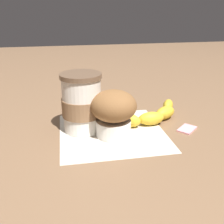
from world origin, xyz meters
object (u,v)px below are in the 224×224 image
(coffee_cup, at_px, (82,103))
(sugar_packet, at_px, (187,128))
(muffin, at_px, (112,111))
(banana, at_px, (155,114))

(coffee_cup, relative_size, sugar_packet, 2.75)
(coffee_cup, height_order, muffin, coffee_cup)
(banana, bearing_deg, sugar_packet, -47.85)
(coffee_cup, height_order, banana, coffee_cup)
(sugar_packet, bearing_deg, coffee_cup, 168.83)
(banana, xyz_separation_m, sugar_packet, (0.06, -0.07, -0.01))
(sugar_packet, bearing_deg, banana, 132.15)
(banana, bearing_deg, muffin, -154.26)
(banana, distance_m, sugar_packet, 0.09)
(banana, bearing_deg, coffee_cup, -174.90)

